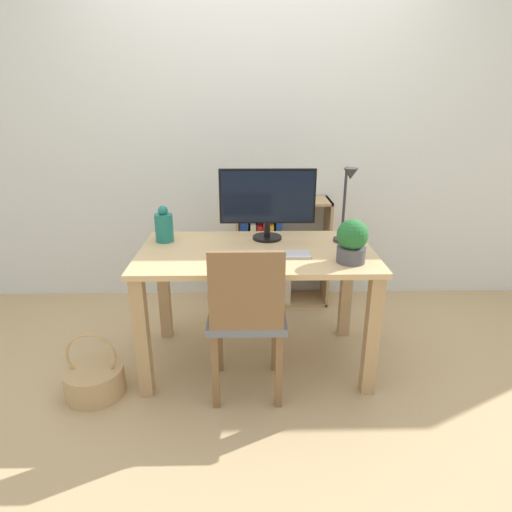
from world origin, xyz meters
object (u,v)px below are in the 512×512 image
potted_plant (352,241)px  bookshelf (269,257)px  monitor (267,199)px  chair (247,315)px  keyboard (272,255)px  desk_lamp (347,198)px  basket (95,379)px  vase (164,226)px

potted_plant → bookshelf: 1.20m
monitor → chair: 0.73m
potted_plant → chair: (-0.54, -0.12, -0.35)m
monitor → keyboard: bearing=-87.2°
keyboard → monitor: bearing=92.8°
desk_lamp → potted_plant: desk_lamp is taller
keyboard → bookshelf: bookshelf is taller
potted_plant → basket: size_ratio=0.61×
keyboard → desk_lamp: size_ratio=0.91×
monitor → chair: monitor is taller
monitor → keyboard: (0.01, -0.31, -0.24)m
bookshelf → basket: size_ratio=2.20×
keyboard → chair: chair is taller
bookshelf → vase: bearing=-134.3°
vase → bookshelf: 1.04m
desk_lamp → basket: desk_lamp is taller
vase → bookshelf: bearing=45.7°
monitor → vase: monitor is taller
monitor → bookshelf: (0.04, 0.63, -0.60)m
bookshelf → basket: (-1.00, -1.14, -0.28)m
vase → keyboard: bearing=-23.2°
monitor → desk_lamp: (0.44, -0.12, 0.03)m
monitor → desk_lamp: desk_lamp is taller
potted_plant → bookshelf: potted_plant is taller
vase → desk_lamp: (1.05, -0.08, 0.18)m
vase → desk_lamp: 1.07m
monitor → bookshelf: monitor is taller
monitor → bookshelf: 0.87m
vase → chair: size_ratio=0.25×
bookshelf → potted_plant: bearing=-70.1°
vase → basket: vase is taller
vase → chair: 0.77m
monitor → chair: bearing=-103.3°
desk_lamp → potted_plant: bearing=-94.8°
vase → desk_lamp: desk_lamp is taller
desk_lamp → bookshelf: size_ratio=0.55×
keyboard → potted_plant: 0.43m
bookshelf → keyboard: bearing=-91.7°
monitor → vase: bearing=-176.4°
vase → desk_lamp: bearing=-4.3°
keyboard → desk_lamp: desk_lamp is taller
chair → monitor: bearing=76.0°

